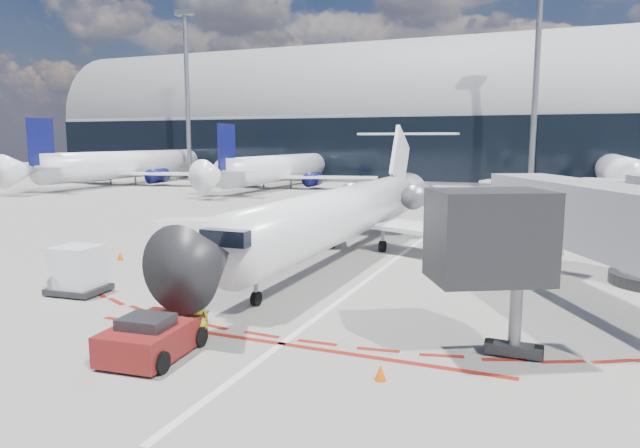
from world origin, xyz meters
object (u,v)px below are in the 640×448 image
at_px(ramp_worker, 198,317).
at_px(regional_jet, 349,211).
at_px(uld_container, 78,270).
at_px(pushback_tug, 152,337).

bearing_deg(ramp_worker, regional_jet, -131.13).
xyz_separation_m(ramp_worker, uld_container, (-7.97, 3.14, 0.11)).
relative_size(pushback_tug, ramp_worker, 2.87).
height_order(regional_jet, uld_container, regional_jet).
xyz_separation_m(regional_jet, pushback_tug, (-0.36, -16.31, -1.88)).
bearing_deg(ramp_worker, pushback_tug, 18.88).
xyz_separation_m(regional_jet, uld_container, (-7.62, -11.88, -1.46)).
height_order(pushback_tug, uld_container, uld_container).
distance_m(regional_jet, pushback_tug, 16.42).
bearing_deg(pushback_tug, ramp_worker, 56.07).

